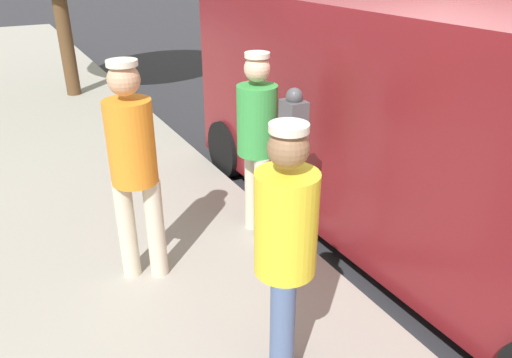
{
  "coord_description": "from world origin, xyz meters",
  "views": [
    {
      "loc": [
        3.16,
        2.59,
        2.54
      ],
      "look_at": [
        1.65,
        -0.15,
        1.05
      ],
      "focal_mm": 34.29,
      "sensor_mm": 36.0,
      "label": 1
    }
  ],
  "objects_px": {
    "pedestrian_in_orange": "(133,161)",
    "parked_van": "(425,120)",
    "parking_meter_near": "(292,154)",
    "pedestrian_in_green": "(257,137)",
    "pedestrian_in_yellow": "(285,247)"
  },
  "relations": [
    {
      "from": "pedestrian_in_orange",
      "to": "pedestrian_in_yellow",
      "type": "height_order",
      "value": "pedestrian_in_orange"
    },
    {
      "from": "pedestrian_in_orange",
      "to": "pedestrian_in_yellow",
      "type": "distance_m",
      "value": 1.47
    },
    {
      "from": "parked_van",
      "to": "pedestrian_in_yellow",
      "type": "bearing_deg",
      "value": 26.1
    },
    {
      "from": "parking_meter_near",
      "to": "parked_van",
      "type": "bearing_deg",
      "value": -174.03
    },
    {
      "from": "parking_meter_near",
      "to": "parked_van",
      "type": "distance_m",
      "value": 1.51
    },
    {
      "from": "parking_meter_near",
      "to": "pedestrian_in_green",
      "type": "xyz_separation_m",
      "value": [
        -0.07,
        -0.66,
        -0.1
      ]
    },
    {
      "from": "pedestrian_in_orange",
      "to": "parked_van",
      "type": "relative_size",
      "value": 0.33
    },
    {
      "from": "pedestrian_in_orange",
      "to": "parked_van",
      "type": "xyz_separation_m",
      "value": [
        -2.52,
        0.37,
        0.02
      ]
    },
    {
      "from": "pedestrian_in_green",
      "to": "parked_van",
      "type": "height_order",
      "value": "parked_van"
    },
    {
      "from": "parking_meter_near",
      "to": "pedestrian_in_orange",
      "type": "height_order",
      "value": "pedestrian_in_orange"
    },
    {
      "from": "pedestrian_in_yellow",
      "to": "pedestrian_in_green",
      "type": "bearing_deg",
      "value": -113.67
    },
    {
      "from": "pedestrian_in_orange",
      "to": "parking_meter_near",
      "type": "bearing_deg",
      "value": 152.57
    },
    {
      "from": "pedestrian_in_orange",
      "to": "parked_van",
      "type": "bearing_deg",
      "value": 171.57
    },
    {
      "from": "parking_meter_near",
      "to": "pedestrian_in_green",
      "type": "height_order",
      "value": "pedestrian_in_green"
    },
    {
      "from": "pedestrian_in_orange",
      "to": "parked_van",
      "type": "height_order",
      "value": "parked_van"
    }
  ]
}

